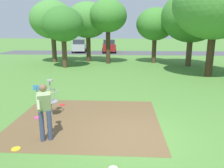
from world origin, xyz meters
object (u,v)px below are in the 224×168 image
tree_mid_right (108,16)px  tree_far_right (63,24)px  player_foreground_watching (45,109)px  tree_near_right (52,20)px  parked_car_center_left (109,46)px  disc_golf_basket (49,96)px  frisbee_far_left (37,118)px  tree_mid_center (192,16)px  tree_near_left (155,24)px  tree_mid_left (88,20)px  parked_car_leftmost (79,46)px  frisbee_mid_grass (62,105)px  tree_far_center (216,3)px  frisbee_near_basket (16,149)px

tree_mid_right → tree_far_right: tree_mid_right is taller
player_foreground_watching → tree_near_right: 17.15m
tree_far_right → parked_car_center_left: (2.89, 13.50, -2.71)m
disc_golf_basket → frisbee_far_left: bearing=-140.7°
tree_near_right → tree_mid_center: tree_mid_center is taller
disc_golf_basket → tree_mid_center: 15.46m
frisbee_far_left → tree_near_left: bearing=67.2°
disc_golf_basket → tree_mid_left: bearing=93.4°
tree_near_right → tree_mid_left: bearing=11.5°
player_foreground_watching → tree_near_left: size_ratio=0.32×
tree_far_right → parked_car_leftmost: bearing=96.1°
disc_golf_basket → tree_mid_center: (8.60, 12.34, 3.56)m
frisbee_mid_grass → tree_far_center: tree_far_center is taller
frisbee_near_basket → tree_near_left: size_ratio=0.05×
disc_golf_basket → player_foreground_watching: player_foreground_watching is taller
player_foreground_watching → tree_far_right: tree_far_right is taller
player_foreground_watching → tree_far_center: (8.20, 9.77, 3.89)m
frisbee_far_left → tree_far_center: size_ratio=0.03×
disc_golf_basket → parked_car_center_left: bearing=88.7°
tree_near_right → tree_far_right: tree_near_right is taller
frisbee_mid_grass → player_foreground_watching: bearing=-82.7°
disc_golf_basket → tree_mid_center: bearing=55.1°
tree_near_right → tree_mid_right: tree_near_right is taller
disc_golf_basket → tree_mid_left: size_ratio=0.23×
frisbee_near_basket → frisbee_mid_grass: bearing=85.8°
parked_car_leftmost → tree_mid_left: bearing=-73.2°
disc_golf_basket → tree_far_center: size_ratio=0.19×
disc_golf_basket → player_foreground_watching: size_ratio=0.81×
parked_car_leftmost → tree_far_center: bearing=-53.2°
tree_near_left → tree_mid_left: size_ratio=0.89×
tree_mid_left → parked_car_center_left: bearing=81.5°
tree_near_left → tree_far_center: bearing=-64.9°
tree_far_right → frisbee_far_left: bearing=-80.2°
player_foreground_watching → frisbee_mid_grass: 3.27m
tree_near_right → tree_far_center: 14.51m
frisbee_mid_grass → parked_car_center_left: (0.39, 23.34, 0.91)m
frisbee_mid_grass → tree_near_right: 14.39m
frisbee_near_basket → tree_near_right: (-4.14, 16.73, 4.14)m
tree_mid_left → tree_near_left: bearing=-5.5°
frisbee_mid_grass → tree_mid_left: size_ratio=0.04×
tree_mid_right → parked_car_center_left: bearing=93.7°
player_foreground_watching → tree_mid_center: (8.05, 14.31, 3.33)m
frisbee_far_left → parked_car_center_left: size_ratio=0.06×
frisbee_mid_grass → frisbee_far_left: 1.55m
tree_mid_left → tree_far_right: bearing=-110.5°
tree_mid_center → tree_far_center: (0.15, -4.53, 0.57)m
tree_far_center → tree_mid_right: bearing=142.4°
disc_golf_basket → tree_near_left: 15.64m
player_foreground_watching → tree_mid_left: bearing=94.8°
frisbee_near_basket → parked_car_leftmost: (-3.68, 27.11, 0.91)m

